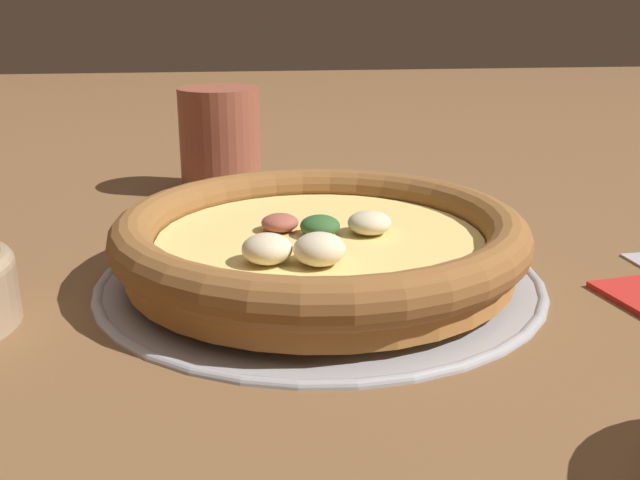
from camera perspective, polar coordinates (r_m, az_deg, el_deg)
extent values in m
plane|color=brown|center=(0.52, 0.00, -3.07)|extent=(3.00, 3.00, 0.00)
cylinder|color=#9E9EA3|center=(0.52, 0.00, -2.84)|extent=(0.30, 0.30, 0.00)
torus|color=#9E9EA3|center=(0.52, 0.00, -2.60)|extent=(0.31, 0.31, 0.01)
cylinder|color=#A86B33|center=(0.51, 0.00, -1.16)|extent=(0.26, 0.26, 0.02)
torus|color=brown|center=(0.51, 0.00, 0.63)|extent=(0.28, 0.28, 0.03)
cylinder|color=#B7381E|center=(0.51, 0.00, -0.01)|extent=(0.23, 0.23, 0.00)
cylinder|color=#EAC670|center=(0.51, 0.00, 0.22)|extent=(0.22, 0.22, 0.00)
ellipsoid|color=#2D5628|center=(0.51, 0.35, 1.06)|extent=(0.03, 0.03, 0.01)
ellipsoid|color=beige|center=(0.51, 3.77, 1.36)|extent=(0.04, 0.04, 0.02)
ellipsoid|color=#994C3D|center=(0.52, -3.07, 1.33)|extent=(0.03, 0.03, 0.01)
ellipsoid|color=beige|center=(0.46, -4.05, -0.67)|extent=(0.04, 0.04, 0.02)
ellipsoid|color=#994C3D|center=(0.46, -3.99, -0.95)|extent=(0.02, 0.02, 0.01)
ellipsoid|color=beige|center=(0.45, -0.05, -0.70)|extent=(0.04, 0.04, 0.02)
cylinder|color=brown|center=(0.76, -7.62, 7.56)|extent=(0.08, 0.08, 0.10)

